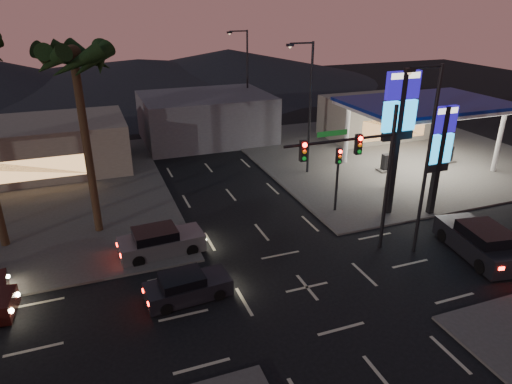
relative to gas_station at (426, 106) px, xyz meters
name	(u,v)px	position (x,y,z in m)	size (l,w,h in m)	color
ground	(307,287)	(-16.00, -12.00, -5.08)	(140.00, 140.00, 0.00)	black
corner_lot_ne	(387,153)	(0.00, 4.00, -5.02)	(24.00, 24.00, 0.12)	#47443F
gas_station	(426,106)	(0.00, 0.00, 0.00)	(12.20, 8.20, 5.47)	silver
convenience_store	(376,117)	(2.00, 9.00, -3.08)	(10.00, 6.00, 4.00)	#726B5B
pylon_sign_tall	(399,116)	(-7.50, -6.50, 1.31)	(2.20, 0.35, 9.00)	black
pylon_sign_short	(441,145)	(-5.00, -7.50, -0.42)	(1.60, 0.35, 7.00)	black
traffic_signal_mast	(361,163)	(-12.24, -10.01, 0.15)	(6.10, 0.39, 8.00)	black
pedestal_signal	(338,169)	(-10.50, -5.02, -2.16)	(0.32, 0.39, 4.30)	black
streetlight_near	(425,152)	(-9.21, -11.00, 0.64)	(2.14, 0.25, 10.00)	black
streetlight_mid	(308,102)	(-9.21, 2.00, 0.64)	(2.14, 0.25, 10.00)	black
streetlight_far	(245,75)	(-9.21, 16.00, 0.64)	(2.14, 0.25, 10.00)	black
palm_a	(75,69)	(-25.00, -2.50, 4.35)	(4.41, 4.41, 10.86)	black
building_far_west	(20,149)	(-30.00, 10.00, -3.08)	(16.00, 8.00, 4.00)	#726B5B
building_far_mid	(206,117)	(-14.00, 14.00, -2.88)	(12.00, 9.00, 4.40)	#4C4C51
hill_right	(229,65)	(-1.00, 48.00, -2.58)	(50.00, 50.00, 5.00)	black
hill_center	(139,72)	(-16.00, 48.00, -3.08)	(60.00, 60.00, 4.00)	black
car_lane_a_front	(187,287)	(-21.56, -10.80, -4.48)	(4.08, 1.93, 1.30)	black
car_lane_b_front	(160,242)	(-22.00, -6.33, -4.38)	(4.71, 2.18, 1.50)	#555658
suv_station	(481,242)	(-6.01, -12.57, -4.26)	(3.02, 5.55, 1.76)	black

